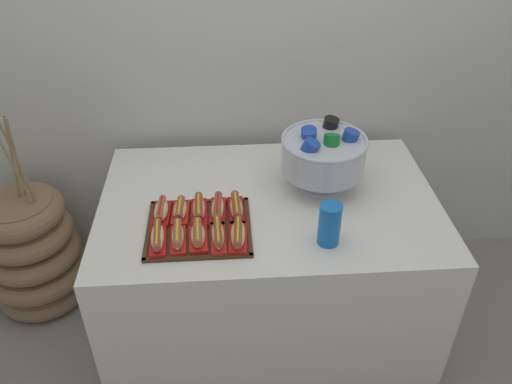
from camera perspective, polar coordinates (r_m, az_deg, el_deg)
name	(u,v)px	position (r m, az deg, el deg)	size (l,w,h in m)	color
ground_plane	(267,319)	(2.69, 1.22, -13.95)	(10.00, 10.00, 0.00)	gray
back_wall	(259,28)	(2.44, 0.38, 17.82)	(6.00, 0.10, 2.60)	beige
buffet_table	(268,261)	(2.40, 1.33, -7.73)	(1.43, 0.93, 0.76)	white
floor_vase	(33,252)	(2.82, -23.52, -6.16)	(0.49, 0.49, 1.14)	#896B4C
serving_tray	(199,228)	(2.02, -6.36, -4.04)	(0.41, 0.36, 0.01)	#472B19
hot_dog_0	(158,238)	(1.95, -10.89, -5.02)	(0.07, 0.18, 0.06)	red
hot_dog_1	(178,236)	(1.94, -8.69, -4.90)	(0.06, 0.16, 0.06)	red
hot_dog_2	(198,235)	(1.93, -6.48, -4.83)	(0.07, 0.15, 0.07)	red
hot_dog_3	(218,235)	(1.93, -4.25, -4.77)	(0.06, 0.18, 0.06)	red
hot_dog_4	(238,235)	(1.93, -2.02, -4.77)	(0.08, 0.18, 0.06)	red
hot_dog_5	(161,211)	(2.08, -10.49, -2.12)	(0.07, 0.16, 0.06)	#B21414
hot_dog_6	(180,211)	(2.07, -8.43, -2.06)	(0.07, 0.15, 0.06)	red
hot_dog_7	(199,209)	(2.07, -6.37, -1.93)	(0.07, 0.18, 0.06)	red
hot_dog_8	(218,209)	(2.06, -4.29, -1.88)	(0.07, 0.18, 0.06)	red
hot_dog_9	(236,208)	(2.06, -2.20, -1.77)	(0.07, 0.18, 0.06)	#B21414
punch_bowl	(324,154)	(2.18, 7.53, 4.26)	(0.36, 0.36, 0.28)	silver
cup_stack	(330,224)	(1.92, 8.18, -3.56)	(0.08, 0.08, 0.17)	blue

